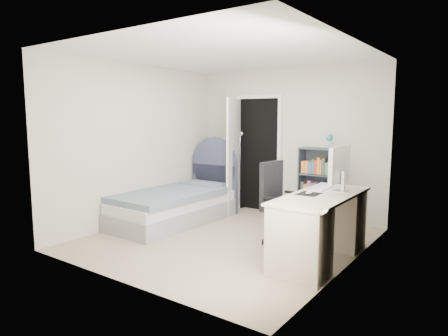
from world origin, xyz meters
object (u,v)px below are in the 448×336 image
Objects in this scene: desk at (321,225)px; bed at (178,203)px; bookcase at (320,188)px; floor_lamp at (240,177)px; office_chair at (279,199)px; nightstand at (215,186)px.

bed is at bearing 172.49° from desk.
bookcase is at bearing 112.66° from desk.
bed is 2.30m from bookcase.
floor_lamp is 1.55m from bookcase.
floor_lamp reaches higher than desk.
desk is at bearing -21.09° from office_chair.
floor_lamp reaches higher than nightstand.
nightstand is at bearing 149.65° from desk.
desk is 1.48× the size of office_chair.
bookcase is 1.41m from office_chair.
nightstand is 0.57m from floor_lamp.
bookcase is at bearing 1.43° from nightstand.
nightstand is at bearing 146.91° from office_chair.
desk is (2.77, -1.62, 0.05)m from nightstand.
floor_lamp is 0.87× the size of desk.
nightstand is at bearing -171.06° from floor_lamp.
bookcase reaches higher than desk.
office_chair is at bearing 158.91° from desk.
office_chair is at bearing -42.75° from floor_lamp.
bookcase is (1.86, 1.34, 0.25)m from bed.
bookcase reaches higher than bed.
bookcase is 1.28× the size of office_chair.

